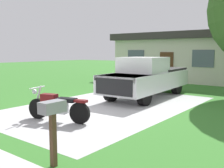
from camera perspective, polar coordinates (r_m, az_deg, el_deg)
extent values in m
plane|color=#397B2D|center=(10.51, -0.81, -4.81)|extent=(80.00, 80.00, 0.00)
cube|color=beige|center=(10.51, -0.81, -4.80)|extent=(5.50, 8.91, 0.01)
cylinder|color=black|center=(8.87, -15.68, -5.15)|extent=(0.67, 0.28, 0.66)
cylinder|color=black|center=(8.00, -7.00, -6.27)|extent=(0.67, 0.28, 0.66)
cube|color=silver|center=(8.38, -11.44, -5.11)|extent=(0.61, 0.39, 0.32)
cube|color=maroon|center=(8.52, -13.42, -2.90)|extent=(0.57, 0.38, 0.24)
cube|color=black|center=(8.16, -9.76, -3.40)|extent=(0.65, 0.42, 0.12)
cube|color=maroon|center=(7.92, -7.04, -3.66)|extent=(0.51, 0.31, 0.08)
cylinder|color=silver|center=(8.80, -15.76, -2.79)|extent=(0.34, 0.14, 0.77)
cylinder|color=silver|center=(8.76, -15.83, -0.73)|extent=(0.21, 0.69, 0.04)
sphere|color=silver|center=(8.85, -16.40, -1.58)|extent=(0.16, 0.16, 0.16)
cylinder|color=black|center=(10.64, 7.06, -2.41)|extent=(0.34, 0.85, 0.84)
cylinder|color=black|center=(11.48, -0.21, -1.66)|extent=(0.34, 0.85, 0.84)
cylinder|color=black|center=(13.81, 13.81, -0.37)|extent=(0.34, 0.85, 0.84)
cylinder|color=black|center=(14.47, 7.74, 0.10)|extent=(0.34, 0.85, 0.84)
cube|color=silver|center=(12.55, 7.58, 0.78)|extent=(2.30, 5.70, 0.80)
cube|color=silver|center=(10.91, 3.17, 1.47)|extent=(2.00, 2.00, 0.20)
cube|color=silver|center=(12.13, 6.78, 4.13)|extent=(1.90, 1.99, 0.70)
cube|color=#3F4C56|center=(11.44, 4.89, 3.47)|extent=(1.71, 0.25, 0.60)
cube|color=black|center=(13.92, 10.51, 2.38)|extent=(2.03, 2.50, 0.50)
cube|color=black|center=(10.17, 0.42, -0.64)|extent=(1.70, 0.19, 0.64)
cube|color=#4C3823|center=(5.17, -12.61, -11.38)|extent=(0.10, 0.10, 1.10)
cube|color=gray|center=(5.02, -12.80, -4.87)|extent=(0.26, 0.48, 0.22)
cube|color=beige|center=(21.04, 14.75, 5.07)|extent=(9.00, 5.00, 3.00)
cube|color=#383333|center=(21.06, 14.90, 9.83)|extent=(9.60, 5.60, 0.50)
cube|color=#4C2D19|center=(18.77, 11.67, 3.56)|extent=(1.00, 0.08, 2.10)
cube|color=#4C5966|center=(19.97, 5.18, 5.75)|extent=(1.40, 0.06, 1.10)
cube|color=#4C5966|center=(17.78, 19.06, 5.22)|extent=(1.40, 0.06, 1.10)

